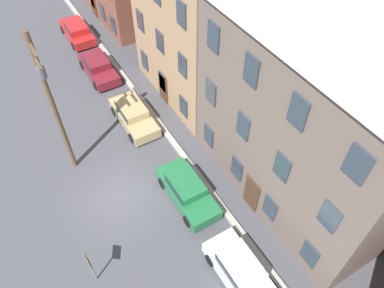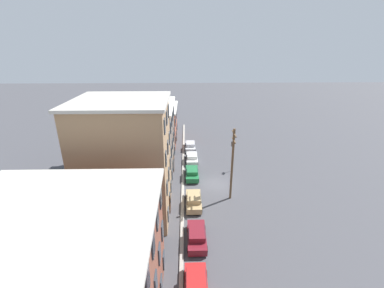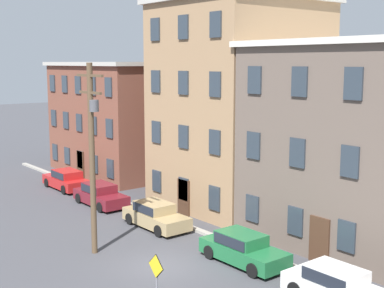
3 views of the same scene
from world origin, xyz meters
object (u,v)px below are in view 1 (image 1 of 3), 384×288
at_px(car_maroon, 98,66).
at_px(car_green, 187,190).
at_px(car_tan, 133,114).
at_px(utility_pole, 52,102).
at_px(car_red, 77,31).
at_px(caution_sign, 90,265).
at_px(car_white, 241,272).

height_order(car_maroon, car_green, same).
bearing_deg(car_tan, utility_pole, -71.79).
relative_size(car_red, utility_pole, 0.48).
bearing_deg(car_tan, caution_sign, -34.67).
bearing_deg(car_white, car_maroon, -179.93).
xyz_separation_m(car_maroon, car_tan, (6.14, 0.12, 0.00)).
distance_m(car_tan, car_white, 12.42).
bearing_deg(caution_sign, car_maroon, 158.14).
bearing_deg(car_red, car_green, -0.40).
relative_size(car_green, caution_sign, 1.83).
bearing_deg(car_red, car_maroon, -2.87).
xyz_separation_m(car_tan, caution_sign, (8.89, -6.15, 0.85)).
xyz_separation_m(car_tan, utility_pole, (1.55, -4.70, 4.45)).
bearing_deg(car_tan, car_green, 0.26).
bearing_deg(car_tan, car_red, 179.20).
xyz_separation_m(car_green, utility_pole, (-5.50, -4.73, 4.45)).
relative_size(car_tan, car_green, 1.00).
bearing_deg(car_green, car_tan, -179.74).
xyz_separation_m(car_red, utility_pole, (13.27, -4.86, 4.45)).
height_order(car_maroon, caution_sign, caution_sign).
relative_size(car_green, car_white, 1.00).
distance_m(caution_sign, utility_pole, 8.31).
relative_size(car_tan, utility_pole, 0.48).
height_order(car_tan, car_green, same).
distance_m(car_white, utility_pole, 12.62).
distance_m(car_maroon, car_white, 18.56).
xyz_separation_m(car_red, car_tan, (11.72, -0.16, 0.00)).
relative_size(car_maroon, car_tan, 1.00).
bearing_deg(car_maroon, car_tan, 1.08).
bearing_deg(caution_sign, utility_pole, 168.84).
bearing_deg(car_green, car_red, 179.60).
distance_m(car_maroon, car_tan, 6.15).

